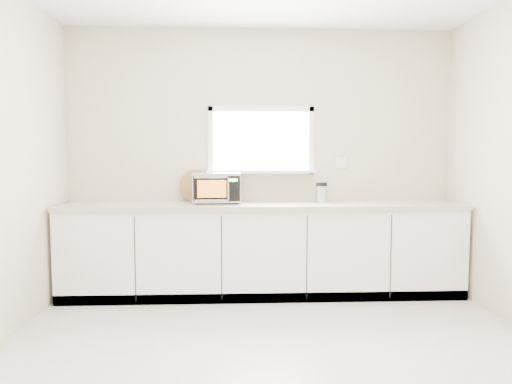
{
  "coord_description": "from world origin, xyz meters",
  "views": [
    {
      "loc": [
        -0.26,
        -2.8,
        1.39
      ],
      "look_at": [
        -0.07,
        1.55,
        1.04
      ],
      "focal_mm": 32.0,
      "sensor_mm": 36.0,
      "label": 1
    }
  ],
  "objects": [
    {
      "name": "cutting_board",
      "position": [
        -0.69,
        1.94,
        1.08
      ],
      "size": [
        0.33,
        0.08,
        0.33
      ],
      "primitive_type": "cylinder",
      "rotation": [
        1.4,
        0.0,
        0.0
      ],
      "color": "olive",
      "rests_on": "countertop"
    },
    {
      "name": "coffee_grinder",
      "position": [
        0.6,
        1.77,
        1.02
      ],
      "size": [
        0.14,
        0.14,
        0.21
      ],
      "rotation": [
        0.0,
        0.0,
        0.23
      ],
      "color": "silver",
      "rests_on": "countertop"
    },
    {
      "name": "knife_block",
      "position": [
        -0.32,
        1.7,
        1.04
      ],
      "size": [
        0.13,
        0.21,
        0.29
      ],
      "rotation": [
        0.0,
        0.0,
        -0.15
      ],
      "color": "#472E19",
      "rests_on": "countertop"
    },
    {
      "name": "countertop",
      "position": [
        0.0,
        1.69,
        0.9
      ],
      "size": [
        3.92,
        0.64,
        0.04
      ],
      "primitive_type": "cube",
      "color": "beige",
      "rests_on": "cabinets"
    },
    {
      "name": "ground",
      "position": [
        0.0,
        0.0,
        0.0
      ],
      "size": [
        4.0,
        4.0,
        0.0
      ],
      "primitive_type": "plane",
      "color": "beige",
      "rests_on": "ground"
    },
    {
      "name": "microwave",
      "position": [
        -0.46,
        1.77,
        1.08
      ],
      "size": [
        0.48,
        0.4,
        0.3
      ],
      "rotation": [
        0.0,
        0.0,
        0.04
      ],
      "color": "black",
      "rests_on": "countertop"
    },
    {
      "name": "back_wall",
      "position": [
        0.0,
        2.0,
        1.36
      ],
      "size": [
        4.0,
        0.17,
        2.7
      ],
      "color": "beige",
      "rests_on": "ground"
    },
    {
      "name": "cabinets",
      "position": [
        0.0,
        1.7,
        0.44
      ],
      "size": [
        3.92,
        0.6,
        0.88
      ],
      "primitive_type": "cube",
      "color": "white",
      "rests_on": "ground"
    }
  ]
}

